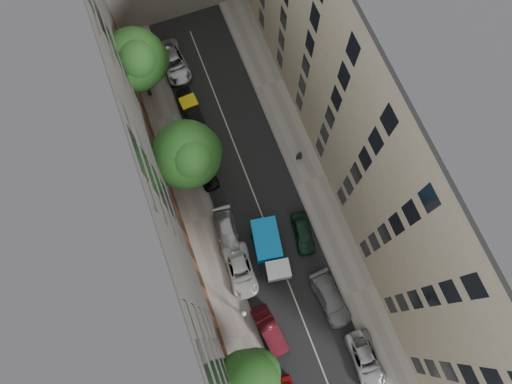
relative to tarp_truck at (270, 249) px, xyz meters
name	(u,v)px	position (x,y,z in m)	size (l,w,h in m)	color
ground	(256,200)	(0.60, 5.01, -1.38)	(120.00, 120.00, 0.00)	#4C4C49
road_surface	(256,200)	(0.60, 5.01, -1.37)	(8.00, 44.00, 0.02)	black
sidewalk_left	(200,219)	(-4.90, 5.01, -1.30)	(3.00, 44.00, 0.15)	gray
sidewalk_right	(310,180)	(6.10, 5.01, -1.30)	(3.00, 44.00, 0.15)	gray
building_left	(109,212)	(-10.40, 5.01, 8.62)	(8.00, 44.00, 20.00)	#4B4846
building_right	(393,112)	(11.60, 5.01, 8.62)	(8.00, 44.00, 20.00)	#BAAE91
tarp_truck	(270,249)	(0.00, 0.00, 0.00)	(2.98, 5.72, 2.50)	black
car_left_1	(270,331)	(-2.41, -6.39, -0.66)	(1.53, 4.38, 1.44)	#4A0E17
car_left_2	(241,271)	(-3.00, -0.79, -0.69)	(2.28, 4.94, 1.37)	silver
car_left_3	(227,233)	(-3.00, 2.81, -0.69)	(1.93, 4.76, 1.38)	#B3B2B7
car_left_4	(205,172)	(-2.97, 9.01, -0.73)	(1.54, 3.82, 1.30)	black
car_left_5	(190,107)	(-2.20, 16.01, -0.71)	(1.42, 4.07, 1.34)	black
car_left_6	(174,62)	(-2.20, 21.30, -0.63)	(2.49, 5.39, 1.50)	#B2B1B6
car_right_0	(366,359)	(4.20, -11.30, -0.71)	(2.23, 4.84, 1.34)	#B0B0B5
car_right_1	(331,299)	(3.40, -5.79, -0.65)	(2.05, 5.05, 1.47)	slate
car_right_2	(303,233)	(3.40, 0.41, -0.69)	(1.61, 4.01, 1.37)	black
tree_mid	(188,156)	(-3.90, 8.90, 4.35)	(5.98, 5.81, 8.66)	#382619
tree_far	(137,61)	(-5.38, 18.90, 4.63)	(5.80, 5.59, 8.93)	#382619
lamp_post	(245,315)	(-3.94, -4.62, 2.98)	(0.36, 0.36, 6.90)	#164F22
pedestrian	(299,156)	(5.80, 7.30, -0.36)	(0.63, 0.42, 1.74)	black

